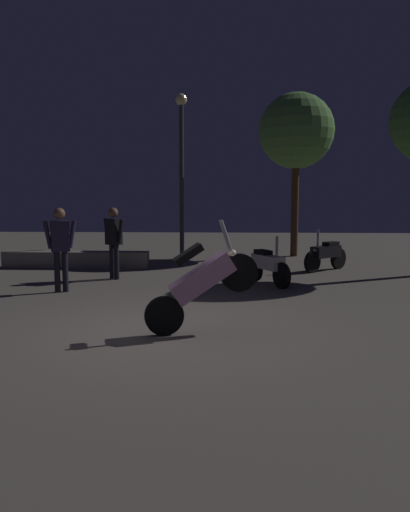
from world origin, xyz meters
The scene contains 9 objects.
ground_plane centered at (0.00, 0.00, 0.00)m, with size 40.00×40.00×0.00m, color #605951.
motorcycle_pink_foreground centered at (0.54, -0.09, 0.74)m, with size 1.62×0.55×1.63m.
motorcycle_white_parked_left centered at (1.81, 3.95, 0.44)m, with size 0.87×1.51×1.11m.
motorcycle_black_parked_right centered at (3.52, 6.12, 0.44)m, with size 1.30×1.18×1.11m.
person_rider_beside centered at (-2.50, 2.89, 1.04)m, with size 0.65×0.36×1.73m.
person_bystander_far centered at (-1.78, 4.56, 1.01)m, with size 0.59×0.46×1.70m.
streetlamp_near centered at (-0.52, 8.52, 3.21)m, with size 0.36×0.36×5.07m.
tree_center_bg centered at (3.10, 9.39, 4.01)m, with size 2.41×2.41×5.25m.
planter_wall_low centered at (-3.26, 6.41, 0.23)m, with size 4.00×0.50×0.45m.
Camera 1 is at (0.90, -7.18, 1.97)m, focal length 35.28 mm.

